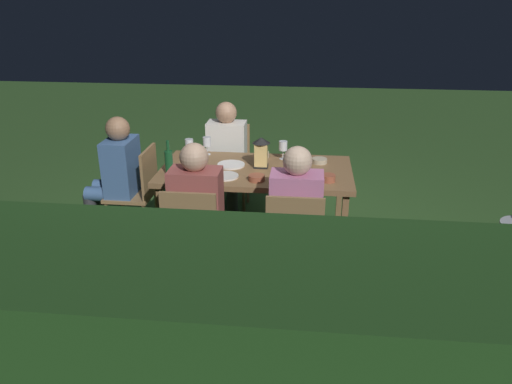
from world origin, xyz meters
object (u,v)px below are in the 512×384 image
person_in_pink (296,210)px  side_table (511,279)px  lantern_centerpiece (261,151)px  bowl_dip (257,178)px  bowl_salad (328,178)px  chair_head_far (138,189)px  wine_glass_a (207,142)px  plate_a (225,176)px  wine_glass_b (283,147)px  chair_side_right_b (194,235)px  person_in_cream (226,154)px  wine_glass_c (189,145)px  plate_b (193,163)px  bowl_bread (262,154)px  person_in_blue (116,173)px  person_in_rust (198,206)px  plate_d (291,174)px  plate_c (231,165)px  green_bottle_on_table (169,162)px  chair_side_right_a (295,240)px  chair_side_left_b (229,162)px  dining_table (256,175)px  bowl_olives (320,161)px

person_in_pink → side_table: 1.49m
lantern_centerpiece → bowl_dip: (0.00, 0.34, -0.12)m
person_in_pink → bowl_salad: bearing=-120.9°
chair_head_far → lantern_centerpiece: bearing=-177.2°
wine_glass_a → plate_a: size_ratio=0.76×
wine_glass_b → wine_glass_a: bearing=-4.5°
chair_side_right_b → person_in_cream: size_ratio=0.76×
wine_glass_c → plate_b: wine_glass_c is taller
person_in_cream → bowl_dip: person_in_cream is taller
wine_glass_a → person_in_pink: bearing=131.3°
chair_side_right_b → lantern_centerpiece: lantern_centerpiece is taller
bowl_bread → lantern_centerpiece: bearing=93.4°
lantern_centerpiece → person_in_pink: bearing=115.5°
wine_glass_a → wine_glass_b: bearing=175.5°
person_in_blue → person_in_rust: size_ratio=1.00×
chair_head_far → lantern_centerpiece: size_ratio=3.28×
plate_d → plate_c: bearing=-19.5°
plate_c → side_table: bearing=149.3°
wine_glass_b → plate_b: (0.79, 0.21, -0.11)m
person_in_rust → person_in_blue: bearing=-35.5°
chair_head_far → wine_glass_a: bearing=-148.8°
chair_side_right_b → green_bottle_on_table: 0.79m
plate_a → plate_c: same height
bowl_bread → plate_d: bearing=122.2°
chair_side_right_a → person_in_rust: (0.74, -0.20, 0.15)m
chair_head_far → chair_side_left_b: size_ratio=1.00×
lantern_centerpiece → person_in_cream: bearing=-55.0°
chair_head_far → person_in_cream: bearing=-137.6°
plate_b → plate_d: 0.90m
wine_glass_b → plate_a: size_ratio=0.76×
person_in_blue → person_in_pink: 1.76m
green_bottle_on_table → wine_glass_a: size_ratio=1.72×
wine_glass_b → wine_glass_c: bearing=2.0°
person_in_pink → green_bottle_on_table: person_in_pink is taller
plate_c → lantern_centerpiece: bearing=179.0°
plate_a → bowl_salad: bowl_salad is taller
person_in_pink → bowl_salad: 0.48m
person_in_rust → wine_glass_a: person_in_rust is taller
person_in_rust → plate_a: size_ratio=5.18×
wine_glass_a → bowl_salad: 1.26m
dining_table → wine_glass_a: wine_glass_a is taller
person_in_rust → wine_glass_b: size_ratio=6.80×
chair_head_far → wine_glass_c: size_ratio=5.15×
wine_glass_c → lantern_centerpiece: bearing=163.1°
plate_c → bowl_olives: bowl_olives is taller
green_bottle_on_table → plate_c: 0.56m
wine_glass_b → person_in_blue: bearing=11.1°
plate_a → bowl_salad: (-0.84, 0.01, 0.02)m
chair_side_right_b → bowl_dip: 0.73m
person_in_blue → plate_b: (-0.69, -0.08, 0.09)m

